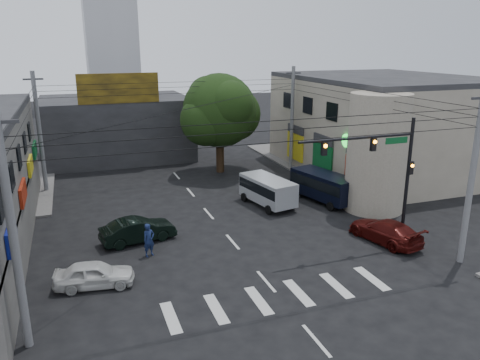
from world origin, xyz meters
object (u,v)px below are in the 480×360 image
white_compact (94,274)px  navy_van (324,188)px  street_tree (220,111)px  utility_pole_far_right (292,119)px  utility_pole_near_left (13,234)px  maroon_sedan (385,231)px  dark_sedan (138,230)px  traffic_officer (149,240)px  traffic_gantry (384,162)px  silver_minivan (268,192)px  utility_pole_far_left (40,133)px  utility_pole_near_right (472,178)px

white_compact → navy_van: size_ratio=0.69×
street_tree → utility_pole_far_right: bearing=-8.7°
utility_pole_near_left → maroon_sedan: (18.84, 3.55, -3.93)m
dark_sedan → navy_van: (13.74, 2.69, 0.34)m
dark_sedan → traffic_officer: size_ratio=2.43×
traffic_gantry → dark_sedan: size_ratio=1.61×
silver_minivan → navy_van: size_ratio=0.88×
utility_pole_far_right → silver_minivan: size_ratio=1.87×
dark_sedan → navy_van: size_ratio=0.80×
traffic_gantry → utility_pole_near_left: 18.66m
utility_pole_far_left → navy_van: size_ratio=1.65×
silver_minivan → utility_pole_near_left: bearing=117.1°
maroon_sedan → utility_pole_near_left: bearing=-1.6°
white_compact → silver_minivan: 14.57m
utility_pole_far_right → navy_van: bearing=-101.4°
utility_pole_far_right → silver_minivan: bearing=-124.6°
dark_sedan → navy_van: 14.01m
utility_pole_far_right → street_tree: bearing=171.3°
navy_van → street_tree: bearing=10.4°
street_tree → traffic_gantry: (3.82, -18.00, -0.64)m
utility_pole_far_right → white_compact: bearing=-137.7°
utility_pole_near_left → silver_minivan: size_ratio=1.87×
street_tree → white_compact: size_ratio=2.25×
street_tree → navy_van: size_ratio=1.56×
street_tree → white_compact: 21.80m
traffic_gantry → utility_pole_near_right: utility_pole_near_right is taller
utility_pole_near_left → traffic_officer: (5.66, 6.30, -3.68)m
street_tree → white_compact: bearing=-123.8°
dark_sedan → navy_van: navy_van is taller
utility_pole_near_right → navy_van: size_ratio=1.65×
white_compact → silver_minivan: bearing=-48.8°
navy_van → traffic_officer: (-13.45, -4.84, -0.13)m
traffic_officer → maroon_sedan: bearing=-34.9°
dark_sedan → maroon_sedan: dark_sedan is taller
utility_pole_near_left → utility_pole_far_right: 29.35m
street_tree → utility_pole_far_left: bearing=-176.1°
maroon_sedan → utility_pole_near_right: bearing=109.1°
utility_pole_far_right → utility_pole_near_left: bearing=-135.7°
street_tree → dark_sedan: size_ratio=1.94×
utility_pole_far_right → traffic_officer: (-15.34, -14.20, -3.68)m
utility_pole_near_right → utility_pole_far_right: (0.00, 20.50, 0.00)m
street_tree → traffic_officer: (-8.84, -15.20, -4.55)m
utility_pole_near_right → maroon_sedan: (-2.16, 3.55, -3.93)m
utility_pole_far_right → silver_minivan: utility_pole_far_right is taller
traffic_gantry → white_compact: 16.21m
white_compact → silver_minivan: silver_minivan is taller
navy_van → traffic_officer: size_ratio=3.02×
traffic_gantry → traffic_officer: size_ratio=3.90×
traffic_gantry → navy_van: (0.79, 7.64, -3.78)m
utility_pole_far_right → maroon_sedan: bearing=-97.3°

